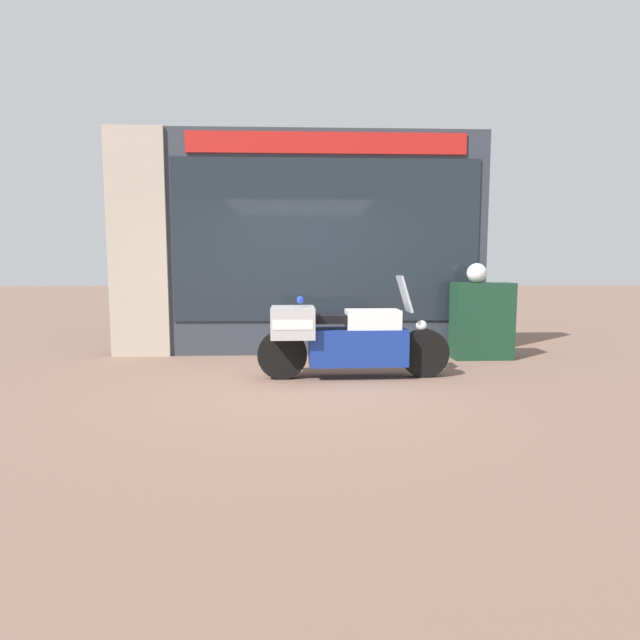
{
  "coord_description": "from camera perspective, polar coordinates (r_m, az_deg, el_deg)",
  "views": [
    {
      "loc": [
        0.01,
        -6.05,
        1.41
      ],
      "look_at": [
        0.27,
        0.65,
        0.69
      ],
      "focal_mm": 28.0,
      "sensor_mm": 36.0,
      "label": 1
    }
  ],
  "objects": [
    {
      "name": "paramedic_motorcycle",
      "position": [
        6.28,
        2.52,
        -1.95
      ],
      "size": [
        2.43,
        0.64,
        1.3
      ],
      "rotation": [
        0.0,
        0.0,
        0.02
      ],
      "color": "black",
      "rests_on": "ground"
    },
    {
      "name": "window_display",
      "position": [
        8.14,
        0.42,
        -0.3
      ],
      "size": [
        4.56,
        0.3,
        2.1
      ],
      "color": "slate",
      "rests_on": "ground"
    },
    {
      "name": "white_helmet",
      "position": [
        7.88,
        17.48,
        5.15
      ],
      "size": [
        0.29,
        0.29,
        0.29
      ],
      "primitive_type": "sphere",
      "color": "white",
      "rests_on": "utility_cabinet"
    },
    {
      "name": "utility_cabinet",
      "position": [
        8.01,
        17.99,
        -0.09
      ],
      "size": [
        0.89,
        0.43,
        1.16
      ],
      "primitive_type": "cube",
      "color": "#193D28",
      "rests_on": "ground"
    },
    {
      "name": "ground_plane",
      "position": [
        6.21,
        -2.24,
        -6.97
      ],
      "size": [
        60.0,
        60.0,
        0.0
      ],
      "primitive_type": "plane",
      "color": "#7A5B4C"
    },
    {
      "name": "shop_building",
      "position": [
        8.07,
        -5.21,
        8.65
      ],
      "size": [
        5.91,
        0.55,
        3.51
      ],
      "color": "#333842",
      "rests_on": "ground"
    }
  ]
}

